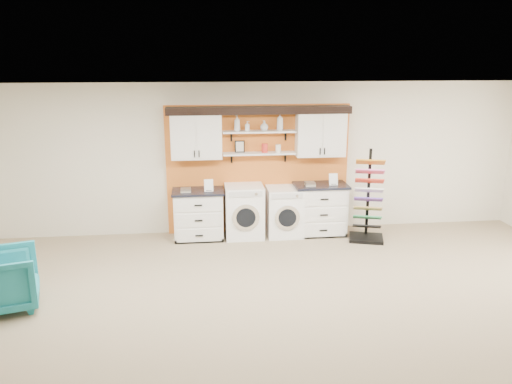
{
  "coord_description": "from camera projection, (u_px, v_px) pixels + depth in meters",
  "views": [
    {
      "loc": [
        -1.06,
        -5.1,
        3.2
      ],
      "look_at": [
        -0.23,
        2.3,
        1.21
      ],
      "focal_mm": 35.0,
      "sensor_mm": 36.0,
      "label": 1
    }
  ],
  "objects": [
    {
      "name": "upper_cabinet_left",
      "position": [
        196.0,
        135.0,
        8.87
      ],
      "size": [
        0.9,
        0.35,
        0.84
      ],
      "color": "silver",
      "rests_on": "wall_back"
    },
    {
      "name": "base_cabinet_right",
      "position": [
        320.0,
        209.0,
        9.33
      ],
      "size": [
        0.98,
        0.66,
        0.96
      ],
      "color": "silver",
      "rests_on": "floor"
    },
    {
      "name": "sample_rack",
      "position": [
        368.0,
        212.0,
        9.01
      ],
      "size": [
        0.72,
        0.66,
        1.65
      ],
      "rotation": [
        0.0,
        0.0,
        -0.3
      ],
      "color": "black",
      "rests_on": "floor"
    },
    {
      "name": "picture_frame",
      "position": [
        240.0,
        147.0,
        9.07
      ],
      "size": [
        0.18,
        0.02,
        0.22
      ],
      "color": "black",
      "rests_on": "shelf_lower"
    },
    {
      "name": "canister_red",
      "position": [
        265.0,
        148.0,
        9.08
      ],
      "size": [
        0.11,
        0.11,
        0.16
      ],
      "primitive_type": "cylinder",
      "color": "red",
      "rests_on": "shelf_lower"
    },
    {
      "name": "dryer",
      "position": [
        284.0,
        211.0,
        9.26
      ],
      "size": [
        0.65,
        0.71,
        0.91
      ],
      "color": "white",
      "rests_on": "floor"
    },
    {
      "name": "armchair",
      "position": [
        3.0,
        280.0,
        6.54
      ],
      "size": [
        1.05,
        1.04,
        0.78
      ],
      "primitive_type": "imported",
      "rotation": [
        0.0,
        0.0,
        1.85
      ],
      "color": "teal",
      "rests_on": "floor"
    },
    {
      "name": "soap_bottle_b",
      "position": [
        247.0,
        126.0,
        8.94
      ],
      "size": [
        0.09,
        0.09,
        0.17
      ],
      "primitive_type": "imported",
      "rotation": [
        0.0,
        0.0,
        1.42
      ],
      "color": "silver",
      "rests_on": "shelf_upper"
    },
    {
      "name": "accent_panel",
      "position": [
        258.0,
        169.0,
        9.33
      ],
      "size": [
        3.4,
        0.07,
        2.4
      ],
      "primitive_type": "cube",
      "color": "#CE6823",
      "rests_on": "wall_back"
    },
    {
      "name": "shelf_upper",
      "position": [
        259.0,
        132.0,
        8.99
      ],
      "size": [
        1.32,
        0.28,
        0.03
      ],
      "primitive_type": "cube",
      "color": "silver",
      "rests_on": "wall_back"
    },
    {
      "name": "shelf_lower",
      "position": [
        259.0,
        153.0,
        9.09
      ],
      "size": [
        1.32,
        0.28,
        0.03
      ],
      "primitive_type": "cube",
      "color": "silver",
      "rests_on": "wall_back"
    },
    {
      "name": "crown_molding",
      "position": [
        259.0,
        109.0,
        8.9
      ],
      "size": [
        3.3,
        0.41,
        0.13
      ],
      "color": "black",
      "rests_on": "wall_back"
    },
    {
      "name": "washer",
      "position": [
        244.0,
        211.0,
        9.17
      ],
      "size": [
        0.7,
        0.71,
        0.97
      ],
      "color": "white",
      "rests_on": "floor"
    },
    {
      "name": "soap_bottle_c",
      "position": [
        264.0,
        126.0,
        8.97
      ],
      "size": [
        0.2,
        0.2,
        0.18
      ],
      "primitive_type": "imported",
      "rotation": [
        0.0,
        0.0,
        4.17
      ],
      "color": "silver",
      "rests_on": "shelf_upper"
    },
    {
      "name": "wall_back",
      "position": [
        258.0,
        158.0,
        9.32
      ],
      "size": [
        10.0,
        0.0,
        10.0
      ],
      "primitive_type": "plane",
      "rotation": [
        1.57,
        0.0,
        0.0
      ],
      "color": "beige",
      "rests_on": "floor"
    },
    {
      "name": "floor",
      "position": [
        297.0,
        341.0,
        5.84
      ],
      "size": [
        10.0,
        10.0,
        0.0
      ],
      "primitive_type": "plane",
      "color": "gray",
      "rests_on": "ground"
    },
    {
      "name": "canister_cream",
      "position": [
        278.0,
        148.0,
        9.11
      ],
      "size": [
        0.1,
        0.1,
        0.14
      ],
      "primitive_type": "cylinder",
      "color": "silver",
      "rests_on": "shelf_lower"
    },
    {
      "name": "upper_cabinet_right",
      "position": [
        321.0,
        133.0,
        9.11
      ],
      "size": [
        0.9,
        0.35,
        0.84
      ],
      "color": "silver",
      "rests_on": "wall_back"
    },
    {
      "name": "soap_bottle_a",
      "position": [
        237.0,
        123.0,
        8.9
      ],
      "size": [
        0.16,
        0.16,
        0.29
      ],
      "primitive_type": "imported",
      "rotation": [
        0.0,
        0.0,
        -0.8
      ],
      "color": "silver",
      "rests_on": "shelf_upper"
    },
    {
      "name": "soap_bottle_d",
      "position": [
        280.0,
        122.0,
        8.98
      ],
      "size": [
        0.15,
        0.15,
        0.32
      ],
      "primitive_type": "imported",
      "rotation": [
        0.0,
        0.0,
        2.89
      ],
      "color": "silver",
      "rests_on": "shelf_upper"
    },
    {
      "name": "base_cabinet_left",
      "position": [
        199.0,
        214.0,
        9.09
      ],
      "size": [
        0.93,
        0.66,
        0.91
      ],
      "color": "silver",
      "rests_on": "floor"
    },
    {
      "name": "ceiling",
      "position": [
        303.0,
        99.0,
        5.11
      ],
      "size": [
        10.0,
        10.0,
        0.0
      ],
      "primitive_type": "plane",
      "rotation": [
        3.14,
        0.0,
        0.0
      ],
      "color": "white",
      "rests_on": "wall_back"
    }
  ]
}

